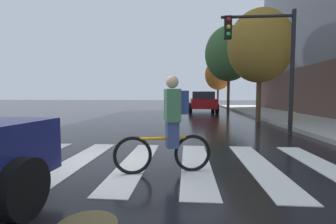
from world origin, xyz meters
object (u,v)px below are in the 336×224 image
at_px(street_tree_near, 260,46).
at_px(street_tree_mid, 229,54).
at_px(traffic_light_near, 267,51).
at_px(cyclist, 170,125).
at_px(street_tree_far, 218,75).
at_px(sedan_mid, 203,101).
at_px(fire_hydrant, 291,112).

bearing_deg(street_tree_near, street_tree_mid, 90.33).
bearing_deg(traffic_light_near, cyclist, -124.35).
bearing_deg(street_tree_mid, cyclist, -102.73).
height_order(traffic_light_near, street_tree_far, street_tree_far).
bearing_deg(street_tree_far, sedan_mid, -103.90).
distance_m(street_tree_near, street_tree_far, 17.16).
relative_size(traffic_light_near, street_tree_near, 0.75).
height_order(sedan_mid, fire_hydrant, sedan_mid).
bearing_deg(cyclist, street_tree_near, 64.95).
height_order(fire_hydrant, street_tree_mid, street_tree_mid).
xyz_separation_m(street_tree_near, street_tree_far, (0.15, 17.16, 0.03)).
bearing_deg(traffic_light_near, street_tree_near, 77.37).
relative_size(traffic_light_near, street_tree_far, 0.75).
distance_m(cyclist, street_tree_mid, 17.77).
bearing_deg(sedan_mid, street_tree_far, 76.10).
relative_size(cyclist, street_tree_mid, 0.23).
xyz_separation_m(sedan_mid, fire_hydrant, (3.75, -7.55, -0.31)).
bearing_deg(traffic_light_near, street_tree_far, 87.23).
xyz_separation_m(traffic_light_near, street_tree_near, (0.87, 3.89, 0.91)).
height_order(fire_hydrant, street_tree_far, street_tree_far).
bearing_deg(cyclist, sedan_mid, 84.31).
xyz_separation_m(sedan_mid, traffic_light_near, (1.45, -11.05, 2.02)).
distance_m(cyclist, traffic_light_near, 5.68).
bearing_deg(sedan_mid, cyclist, -95.69).
xyz_separation_m(sedan_mid, street_tree_mid, (2.28, 1.46, 4.02)).
relative_size(traffic_light_near, street_tree_mid, 0.58).
bearing_deg(street_tree_far, cyclist, -98.97).
distance_m(cyclist, street_tree_near, 9.58).
height_order(sedan_mid, street_tree_near, street_tree_near).
relative_size(sedan_mid, street_tree_mid, 0.66).
bearing_deg(cyclist, fire_hydrant, 56.17).
distance_m(sedan_mid, traffic_light_near, 11.33).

